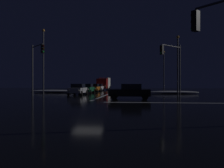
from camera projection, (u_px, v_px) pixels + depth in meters
The scene contains 17 objects.
ground at pixel (88, 103), 19.29m from camera, with size 120.00×120.00×0.10m, color black.
stop_line_north at pixel (103, 96), 28.46m from camera, with size 0.35×15.87×0.01m.
centre_line_ns at pixel (112, 93), 40.00m from camera, with size 22.00×0.15×0.01m.
crosswalk_bar_east at pixel (199, 103), 18.33m from camera, with size 15.87×0.40×0.01m.
snow_bank_left_curb at pixel (55, 91), 39.17m from camera, with size 8.97×1.50×0.50m.
snow_bank_right_curb at pixel (173, 92), 34.98m from camera, with size 7.87×1.50×0.46m.
sedan_silver at pixel (78, 89), 31.62m from camera, with size 2.02×4.33×1.57m.
sedan_green at pixel (87, 88), 37.32m from camera, with size 2.02×4.33×1.57m.
sedan_orange at pixel (94, 88), 43.27m from camera, with size 2.02×4.33×1.57m.
sedan_white at pixel (98, 87), 49.09m from camera, with size 2.02×4.33×1.57m.
box_truck at pixel (104, 83), 56.24m from camera, with size 2.68×8.28×3.08m.
sedan_black_crossing at pixel (130, 91), 22.87m from camera, with size 4.33×2.02×1.57m.
traffic_signal_ne at pixel (173, 61), 26.91m from camera, with size 2.83×2.83×6.40m.
traffic_signal_nw at pixel (36, 60), 28.73m from camera, with size 2.79×2.79×6.75m.
streetlamp_right_near at pixel (178, 60), 32.95m from camera, with size 0.44×0.44×8.71m.
streetlamp_right_far at pixel (164, 68), 48.87m from camera, with size 0.44×0.44×8.78m.
streetlamp_left_near at pixel (43, 57), 35.09m from camera, with size 0.44×0.44×10.20m.
Camera 1 is at (4.07, -18.97, 1.60)m, focal length 35.81 mm.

